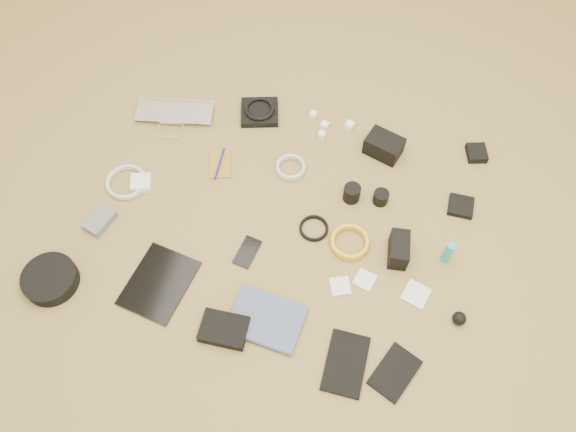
% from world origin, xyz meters
% --- Properties ---
extents(laptop, '(0.34, 0.26, 0.02)m').
position_xyz_m(laptop, '(-0.50, 0.34, 0.01)').
color(laptop, silver).
rests_on(laptop, ground).
extents(headphone_pouch, '(0.18, 0.17, 0.03)m').
position_xyz_m(headphone_pouch, '(-0.18, 0.46, 0.01)').
color(headphone_pouch, black).
rests_on(headphone_pouch, ground).
extents(headphones, '(0.14, 0.14, 0.02)m').
position_xyz_m(headphones, '(-0.18, 0.46, 0.03)').
color(headphones, black).
rests_on(headphones, headphone_pouch).
extents(charger_a, '(0.03, 0.03, 0.02)m').
position_xyz_m(charger_a, '(0.03, 0.50, 0.01)').
color(charger_a, white).
rests_on(charger_a, ground).
extents(charger_b, '(0.04, 0.04, 0.03)m').
position_xyz_m(charger_b, '(0.08, 0.46, 0.01)').
color(charger_b, white).
rests_on(charger_b, ground).
extents(charger_c, '(0.04, 0.04, 0.03)m').
position_xyz_m(charger_c, '(0.18, 0.48, 0.01)').
color(charger_c, white).
rests_on(charger_c, ground).
extents(charger_d, '(0.03, 0.03, 0.02)m').
position_xyz_m(charger_d, '(0.08, 0.41, 0.01)').
color(charger_d, white).
rests_on(charger_d, ground).
extents(dslr_camera, '(0.15, 0.13, 0.08)m').
position_xyz_m(dslr_camera, '(0.32, 0.40, 0.04)').
color(dslr_camera, black).
rests_on(dslr_camera, ground).
extents(lens_pouch, '(0.09, 0.10, 0.03)m').
position_xyz_m(lens_pouch, '(0.67, 0.48, 0.01)').
color(lens_pouch, black).
rests_on(lens_pouch, ground).
extents(notebook_olive, '(0.12, 0.14, 0.01)m').
position_xyz_m(notebook_olive, '(-0.26, 0.19, 0.00)').
color(notebook_olive, olive).
rests_on(notebook_olive, ground).
extents(pen_blue, '(0.02, 0.14, 0.01)m').
position_xyz_m(pen_blue, '(-0.26, 0.19, 0.01)').
color(pen_blue, '#121996').
rests_on(pen_blue, notebook_olive).
extents(cable_white_a, '(0.15, 0.15, 0.01)m').
position_xyz_m(cable_white_a, '(0.00, 0.24, 0.01)').
color(cable_white_a, silver).
rests_on(cable_white_a, ground).
extents(lens_a, '(0.06, 0.06, 0.07)m').
position_xyz_m(lens_a, '(0.25, 0.17, 0.03)').
color(lens_a, black).
rests_on(lens_a, ground).
extents(lens_b, '(0.07, 0.07, 0.05)m').
position_xyz_m(lens_b, '(0.35, 0.18, 0.03)').
color(lens_b, black).
rests_on(lens_b, ground).
extents(card_reader, '(0.09, 0.09, 0.02)m').
position_xyz_m(card_reader, '(0.63, 0.23, 0.01)').
color(card_reader, black).
rests_on(card_reader, ground).
extents(power_brick, '(0.09, 0.09, 0.03)m').
position_xyz_m(power_brick, '(-0.51, 0.03, 0.02)').
color(power_brick, white).
rests_on(power_brick, ground).
extents(cable_white_b, '(0.19, 0.19, 0.01)m').
position_xyz_m(cable_white_b, '(-0.56, 0.02, 0.01)').
color(cable_white_b, silver).
rests_on(cable_white_b, ground).
extents(cable_black, '(0.13, 0.13, 0.01)m').
position_xyz_m(cable_black, '(0.15, 0.01, 0.00)').
color(cable_black, black).
rests_on(cable_black, ground).
extents(cable_yellow, '(0.18, 0.18, 0.02)m').
position_xyz_m(cable_yellow, '(0.28, -0.02, 0.01)').
color(cable_yellow, gold).
rests_on(cable_yellow, ground).
extents(flash, '(0.08, 0.12, 0.09)m').
position_xyz_m(flash, '(0.44, -0.02, 0.04)').
color(flash, black).
rests_on(flash, ground).
extents(lens_cleaner, '(0.04, 0.04, 0.10)m').
position_xyz_m(lens_cleaner, '(0.60, 0.01, 0.05)').
color(lens_cleaner, '#19A7A3').
rests_on(lens_cleaner, ground).
extents(battery_charger, '(0.10, 0.12, 0.03)m').
position_xyz_m(battery_charger, '(-0.59, -0.15, 0.02)').
color(battery_charger, '#5C5D62').
rests_on(battery_charger, ground).
extents(tablet, '(0.23, 0.27, 0.01)m').
position_xyz_m(tablet, '(-0.30, -0.32, 0.01)').
color(tablet, black).
rests_on(tablet, ground).
extents(phone, '(0.08, 0.12, 0.01)m').
position_xyz_m(phone, '(-0.05, -0.14, 0.00)').
color(phone, black).
rests_on(phone, ground).
extents(filter_case_left, '(0.08, 0.08, 0.01)m').
position_xyz_m(filter_case_left, '(0.28, -0.18, 0.00)').
color(filter_case_left, silver).
rests_on(filter_case_left, ground).
extents(filter_case_mid, '(0.08, 0.08, 0.01)m').
position_xyz_m(filter_case_mid, '(0.35, -0.14, 0.00)').
color(filter_case_mid, silver).
rests_on(filter_case_mid, ground).
extents(filter_case_right, '(0.10, 0.10, 0.01)m').
position_xyz_m(filter_case_right, '(0.53, -0.15, 0.01)').
color(filter_case_right, silver).
rests_on(filter_case_right, ground).
extents(air_blower, '(0.05, 0.05, 0.04)m').
position_xyz_m(air_blower, '(0.67, -0.20, 0.02)').
color(air_blower, black).
rests_on(air_blower, ground).
extents(headphone_case, '(0.23, 0.23, 0.05)m').
position_xyz_m(headphone_case, '(-0.65, -0.41, 0.02)').
color(headphone_case, black).
rests_on(headphone_case, ground).
extents(drive_case, '(0.15, 0.11, 0.04)m').
position_xyz_m(drive_case, '(-0.04, -0.42, 0.02)').
color(drive_case, black).
rests_on(drive_case, ground).
extents(paperback, '(0.24, 0.19, 0.02)m').
position_xyz_m(paperback, '(0.07, -0.44, 0.01)').
color(paperback, '#445373').
rests_on(paperback, ground).
extents(notebook_black_a, '(0.12, 0.20, 0.01)m').
position_xyz_m(notebook_black_a, '(0.35, -0.43, 0.01)').
color(notebook_black_a, black).
rests_on(notebook_black_a, ground).
extents(notebook_black_b, '(0.16, 0.19, 0.01)m').
position_xyz_m(notebook_black_b, '(0.50, -0.42, 0.01)').
color(notebook_black_b, black).
rests_on(notebook_black_b, ground).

